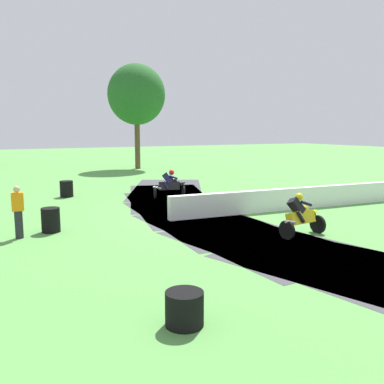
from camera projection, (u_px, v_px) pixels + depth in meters
The scene contains 10 objects.
ground_plane at pixel (197, 218), 15.71m from camera, with size 120.00×120.00×0.00m, color #569947.
track_asphalt at pixel (214, 216), 15.99m from camera, with size 7.99×24.41×0.01m.
safety_barrier at pixel (314, 197), 17.78m from camera, with size 0.30×13.23×0.90m, color white.
motorcycle_lead_black at pixel (171, 185), 20.18m from camera, with size 1.72×1.12×1.43m.
motorcycle_chase_yellow at pixel (302, 215), 13.13m from camera, with size 1.68×0.95×1.42m.
tire_stack_near at pixel (67, 189), 20.50m from camera, with size 0.64×0.64×0.80m.
tire_stack_mid_a at pixel (51, 220), 13.52m from camera, with size 0.60×0.60×0.80m.
tire_stack_mid_b at pixel (184, 309), 7.10m from camera, with size 0.67×0.67×0.60m.
track_marshal at pixel (18, 212), 12.69m from camera, with size 0.34×0.24×1.63m.
tree_far_right at pixel (136, 95), 34.16m from camera, with size 4.73×4.73×8.62m.
Camera 1 is at (-7.30, -13.54, 3.35)m, focal length 38.82 mm.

